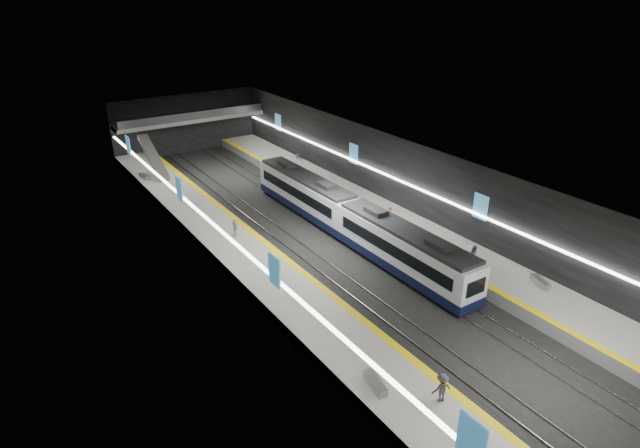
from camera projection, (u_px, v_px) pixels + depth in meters
ground at (330, 247)px, 48.11m from camera, size 70.00×70.00×0.00m
ceiling at (331, 163)px, 44.76m from camera, size 20.00×70.00×0.04m
wall_left at (224, 234)px, 41.45m from camera, size 0.04×70.00×8.00m
wall_right at (416, 184)px, 51.42m from camera, size 0.04×70.00×8.00m
wall_back at (186, 124)px, 73.01m from camera, size 20.00×0.04×8.00m
platform_left at (255, 265)px, 44.16m from camera, size 5.00×70.00×1.00m
tile_surface_left at (255, 259)px, 43.94m from camera, size 5.00×70.00×0.02m
tactile_strip_left at (278, 252)px, 45.04m from camera, size 0.60×70.00×0.02m
platform_right at (394, 223)px, 51.64m from camera, size 5.00×70.00×1.00m
tile_surface_right at (394, 219)px, 51.43m from camera, size 5.00×70.00×0.02m
tactile_strip_right at (376, 224)px, 50.32m from camera, size 0.60×70.00×0.02m
rails at (330, 247)px, 48.08m from camera, size 6.52×70.00×0.12m
train at (349, 217)px, 48.85m from camera, size 2.69×30.05×3.60m
ad_posters at (324, 198)px, 46.99m from camera, size 19.94×53.50×2.20m
cove_light_left at (226, 236)px, 41.63m from camera, size 0.25×68.60×0.12m
cove_light_right at (414, 187)px, 51.41m from camera, size 0.25×68.60×0.12m
mezzanine_bridge at (191, 119)px, 71.00m from camera, size 20.00×3.00×1.50m
escalator at (153, 157)px, 62.89m from camera, size 1.20×7.50×3.92m
bench_left_near at (375, 383)px, 30.14m from camera, size 1.01×2.13×0.50m
bench_left_far at (145, 176)px, 61.74m from camera, size 0.80×1.97×0.47m
bench_right_near at (540, 282)px, 40.26m from camera, size 1.20×1.98×0.47m
bench_right_far at (298, 157)px, 68.43m from camera, size 1.07×1.76×0.42m
passenger_right_a at (390, 215)px, 49.94m from camera, size 0.59×0.75×1.79m
passenger_right_b at (474, 256)px, 42.61m from camera, size 1.05×0.94×1.80m
passenger_left_a at (235, 227)px, 47.64m from camera, size 0.67×1.08×1.72m
passenger_left_b at (442, 388)px, 28.89m from camera, size 1.26×0.90×1.76m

